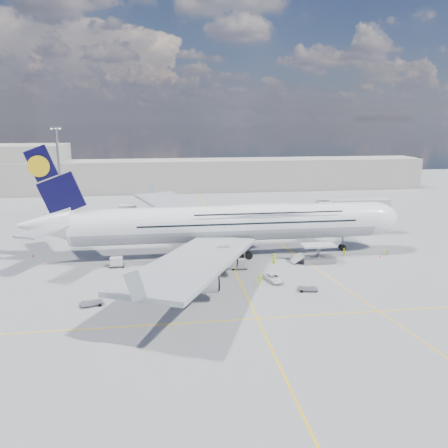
{
  "coord_description": "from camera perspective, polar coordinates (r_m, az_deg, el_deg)",
  "views": [
    {
      "loc": [
        -12.35,
        -75.64,
        27.52
      ],
      "look_at": [
        -0.95,
        8.0,
        7.12
      ],
      "focal_mm": 35.0,
      "sensor_mm": 36.0,
      "label": 1
    }
  ],
  "objects": [
    {
      "name": "crew_nose",
      "position": [
        96.49,
        20.53,
        -3.27
      ],
      "size": [
        0.79,
        0.85,
        1.95
      ],
      "primitive_type": "imported",
      "rotation": [
        0.0,
        0.0,
        0.95
      ],
      "color": "#9EF81A",
      "rests_on": "ground"
    },
    {
      "name": "light_mast",
      "position": [
        124.6,
        -20.65,
        6.12
      ],
      "size": [
        3.0,
        0.7,
        25.5
      ],
      "color": "gray",
      "rests_on": "ground"
    },
    {
      "name": "cone_wing_left_inner",
      "position": [
        106.73,
        -1.21,
        -1.22
      ],
      "size": [
        0.41,
        0.41,
        0.52
      ],
      "color": "#FF3B0D",
      "rests_on": "ground"
    },
    {
      "name": "ground",
      "position": [
        81.44,
        1.43,
        -6.17
      ],
      "size": [
        300.0,
        300.0,
        0.0
      ],
      "primitive_type": "plane",
      "color": "gray",
      "rests_on": "ground"
    },
    {
      "name": "tree_line",
      "position": [
        223.15,
        5.9,
        7.46
      ],
      "size": [
        160.0,
        6.0,
        8.0
      ],
      "primitive_type": "cube",
      "color": "#193814",
      "rests_on": "ground"
    },
    {
      "name": "baggage_tug",
      "position": [
        73.36,
        -5.16,
        -7.84
      ],
      "size": [
        3.17,
        2.37,
        1.8
      ],
      "rotation": [
        0.0,
        0.0,
        0.41
      ],
      "color": "silver",
      "rests_on": "ground"
    },
    {
      "name": "crew_loader",
      "position": [
        93.41,
        15.4,
        -3.54
      ],
      "size": [
        0.89,
        0.96,
        1.59
      ],
      "primitive_type": "imported",
      "rotation": [
        0.0,
        0.0,
        -1.09
      ],
      "color": "#D1DE17",
      "rests_on": "ground"
    },
    {
      "name": "taxi_line_cross",
      "position": [
        63.29,
        4.38,
        -12.23
      ],
      "size": [
        120.0,
        0.25,
        0.01
      ],
      "primitive_type": "cube",
      "color": "yellow",
      "rests_on": "ground"
    },
    {
      "name": "terminal",
      "position": [
        172.44,
        -3.62,
        6.39
      ],
      "size": [
        180.0,
        16.0,
        12.0
      ],
      "primitive_type": "cube",
      "color": "#B2AD9E",
      "rests_on": "ground"
    },
    {
      "name": "hangar",
      "position": [
        185.79,
        -25.98,
        6.5
      ],
      "size": [
        40.0,
        22.0,
        18.0
      ],
      "primitive_type": "cube",
      "color": "#B2AD9E",
      "rests_on": "ground"
    },
    {
      "name": "taxi_line_main",
      "position": [
        81.43,
        1.43,
        -6.17
      ],
      "size": [
        0.25,
        220.0,
        0.01
      ],
      "primitive_type": "cube",
      "color": "yellow",
      "rests_on": "ground"
    },
    {
      "name": "cone_tail",
      "position": [
        97.76,
        -23.68,
        -3.78
      ],
      "size": [
        0.44,
        0.44,
        0.57
      ],
      "color": "#FF3B0D",
      "rests_on": "ground"
    },
    {
      "name": "cone_nose",
      "position": [
        94.51,
        19.69,
        -3.99
      ],
      "size": [
        0.46,
        0.46,
        0.59
      ],
      "color": "#FF3B0D",
      "rests_on": "ground"
    },
    {
      "name": "crew_van",
      "position": [
        86.0,
        6.53,
        -4.47
      ],
      "size": [
        1.03,
        1.16,
        2.0
      ],
      "primitive_type": "imported",
      "rotation": [
        0.0,
        0.0,
        2.09
      ],
      "color": "#CDED18",
      "rests_on": "ground"
    },
    {
      "name": "catering_truck_inner",
      "position": [
        113.32,
        -2.56,
        0.63
      ],
      "size": [
        7.87,
        3.83,
        4.52
      ],
      "rotation": [
        0.0,
        0.0,
        0.16
      ],
      "color": "gray",
      "rests_on": "ground"
    },
    {
      "name": "airliner",
      "position": [
        89.0,
        0.6,
        0.17
      ],
      "size": [
        77.26,
        79.15,
        23.71
      ],
      "color": "white",
      "rests_on": "ground"
    },
    {
      "name": "dolly_row_a",
      "position": [
        70.04,
        -16.9,
        -9.84
      ],
      "size": [
        3.73,
        2.74,
        0.49
      ],
      "rotation": [
        0.0,
        0.0,
        0.32
      ],
      "color": "gray",
      "rests_on": "ground"
    },
    {
      "name": "dolly_row_c",
      "position": [
        76.23,
        -3.48,
        -6.79
      ],
      "size": [
        3.34,
        2.45,
        1.89
      ],
      "rotation": [
        0.0,
        0.0,
        -0.32
      ],
      "color": "gray",
      "rests_on": "ground"
    },
    {
      "name": "dolly_nose_near",
      "position": [
        82.2,
        2.0,
        -5.21
      ],
      "size": [
        3.34,
        2.22,
        1.94
      ],
      "rotation": [
        0.0,
        0.0,
        -0.2
      ],
      "color": "gray",
      "rests_on": "ground"
    },
    {
      "name": "service_van",
      "position": [
        76.69,
        6.48,
        -7.02
      ],
      "size": [
        3.32,
        5.07,
        1.3
      ],
      "primitive_type": "imported",
      "rotation": [
        0.0,
        0.0,
        0.27
      ],
      "color": "white",
      "rests_on": "ground"
    },
    {
      "name": "cargo_loader",
      "position": [
        87.8,
        12.05,
        -4.13
      ],
      "size": [
        8.53,
        3.2,
        3.67
      ],
      "color": "silver",
      "rests_on": "ground"
    },
    {
      "name": "dolly_nose_far",
      "position": [
        73.68,
        10.88,
        -8.31
      ],
      "size": [
        3.37,
        2.22,
        0.46
      ],
      "rotation": [
        0.0,
        0.0,
        -0.19
      ],
      "color": "gray",
      "rests_on": "ground"
    },
    {
      "name": "catering_truck_outer",
      "position": [
        126.13,
        -12.19,
        1.5
      ],
      "size": [
        6.75,
        3.56,
        3.83
      ],
      "rotation": [
        0.0,
        0.0,
        -0.21
      ],
      "color": "gray",
      "rests_on": "ground"
    },
    {
      "name": "cone_wing_right_outer",
      "position": [
        72.13,
        -2.92,
        -8.64
      ],
      "size": [
        0.42,
        0.42,
        0.54
      ],
      "color": "#FF3B0D",
      "rests_on": "ground"
    },
    {
      "name": "crew_wing",
      "position": [
        80.11,
        -7.04,
        -5.87
      ],
      "size": [
        0.54,
        1.17,
        1.96
      ],
      "primitive_type": "imported",
      "rotation": [
        0.0,
        0.0,
        1.52
      ],
      "color": "#C6E718",
      "rests_on": "ground"
    },
    {
      "name": "dolly_back",
      "position": [
        85.81,
        -13.87,
        -4.8
      ],
      "size": [
        3.16,
        1.81,
        1.95
      ],
      "rotation": [
        0.0,
        0.0,
        0.05
      ],
      "color": "gray",
      "rests_on": "ground"
    },
    {
      "name": "taxi_line_diag",
      "position": [
        93.74,
        8.94,
        -3.66
      ],
      "size": [
        14.16,
        99.06,
        0.01
      ],
      "primitive_type": "cube",
      "rotation": [
        0.0,
        0.0,
        0.14
      ],
      "color": "yellow",
      "rests_on": "ground"
    },
    {
      "name": "cone_wing_right_inner",
      "position": [
        75.86,
        -4.76,
        -7.52
      ],
      "size": [
        0.44,
        0.44,
        0.56
      ],
      "color": "#FF3B0D",
      "rests_on": "ground"
    },
    {
      "name": "cone_wing_left_outer",
      "position": [
        108.2,
        -9.94,
        -1.22
      ],
      "size": [
        0.41,
        0.41,
        0.52
      ],
      "color": "#FF3B0D",
      "rests_on": "ground"
    },
    {
      "name": "crew_tug",
      "position": [
        74.65,
        4.73,
        -7.31
      ],
      "size": [
        1.41,
        1.15,
        1.9
      ],
      "primitive_type": "imported",
      "rotation": [
        0.0,
        0.0,
        0.42
      ],
      "color": "#C0F81A",
      "rests_on": "ground"
    },
    {
      "name": "dolly_row_b",
      "position": [
        77.38,
        -6.54,
        -7.05
      ],
      "size": [
        3.52,
        2.39,
        0.47
      ],
      "rotation": [
        0.0,
        0.0,
        -0.22
      ],
      "color": "gray",
      "rests_on": "ground"
    },
    {
      "name": "jet_bridge",
      "position": [
        107.39,
        15.52,
        1.99
      ],
      "size": [
        18.8,
        12.1,
        8.5
      ],
      "color": "#B7B7BC",
      "rests_on": "ground"
    }
  ]
}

